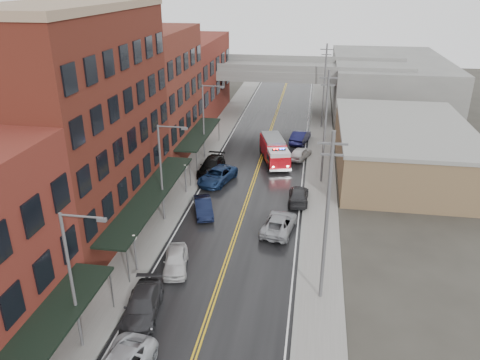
{
  "coord_description": "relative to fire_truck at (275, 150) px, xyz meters",
  "views": [
    {
      "loc": [
        5.94,
        -11.87,
        20.28
      ],
      "look_at": [
        -0.4,
        27.39,
        3.0
      ],
      "focal_mm": 35.0,
      "sensor_mm": 36.0,
      "label": 1
    }
  ],
  "objects": [
    {
      "name": "brick_building_b",
      "position": [
        -14.97,
        -17.2,
        7.5
      ],
      "size": [
        9.0,
        20.0,
        18.0
      ],
      "primitive_type": "cube",
      "color": "#4E1D14",
      "rests_on": "ground"
    },
    {
      "name": "parked_car_left_5",
      "position": [
        -5.27,
        -14.39,
        -0.78
      ],
      "size": [
        2.87,
        4.64,
        1.44
      ],
      "primitive_type": "imported",
      "rotation": [
        0.0,
        0.0,
        0.33
      ],
      "color": "black",
      "rests_on": "ground"
    },
    {
      "name": "parked_car_left_4",
      "position": [
        -5.27,
        -23.4,
        -0.77
      ],
      "size": [
        2.62,
        4.58,
        1.47
      ],
      "primitive_type": "imported",
      "rotation": [
        0.0,
        0.0,
        0.21
      ],
      "color": "silver",
      "rests_on": "ground"
    },
    {
      "name": "right_far_block",
      "position": [
        16.33,
        29.8,
        2.5
      ],
      "size": [
        18.0,
        30.0,
        8.0
      ],
      "primitive_type": "cube",
      "color": "slate",
      "rests_on": "ground"
    },
    {
      "name": "utility_pole_1",
      "position": [
        5.53,
        -5.2,
        4.8
      ],
      "size": [
        1.8,
        0.24,
        12.0
      ],
      "color": "#59595B",
      "rests_on": "ground"
    },
    {
      "name": "curb_left",
      "position": [
        -7.32,
        -10.2,
        -1.43
      ],
      "size": [
        0.3,
        160.0,
        0.15
      ],
      "primitive_type": "cube",
      "color": "gray",
      "rests_on": "ground"
    },
    {
      "name": "tan_building",
      "position": [
        14.33,
        -0.2,
        1.0
      ],
      "size": [
        14.0,
        22.0,
        5.0
      ],
      "primitive_type": "cube",
      "color": "brown",
      "rests_on": "ground"
    },
    {
      "name": "parked_car_left_3",
      "position": [
        -5.88,
        -28.9,
        -0.74
      ],
      "size": [
        2.84,
        5.48,
        1.52
      ],
      "primitive_type": "imported",
      "rotation": [
        0.0,
        0.0,
        0.14
      ],
      "color": "#2B2B2E",
      "rests_on": "ground"
    },
    {
      "name": "utility_pole_0",
      "position": [
        5.53,
        -25.2,
        4.8
      ],
      "size": [
        1.8,
        0.24,
        12.0
      ],
      "color": "#59595B",
      "rests_on": "ground"
    },
    {
      "name": "parked_car_left_7",
      "position": [
        -6.67,
        -4.44,
        -0.68
      ],
      "size": [
        2.5,
        5.72,
        1.64
      ],
      "primitive_type": "imported",
      "rotation": [
        0.0,
        0.0,
        -0.04
      ],
      "color": "black",
      "rests_on": "ground"
    },
    {
      "name": "parked_car_right_2",
      "position": [
        3.03,
        1.63,
        -0.78
      ],
      "size": [
        2.97,
        4.53,
        1.43
      ],
      "primitive_type": "imported",
      "rotation": [
        0.0,
        0.0,
        2.81
      ],
      "color": "silver",
      "rests_on": "ground"
    },
    {
      "name": "parked_car_left_6",
      "position": [
        -5.47,
        -7.0,
        -0.72
      ],
      "size": [
        4.02,
        6.1,
        1.56
      ],
      "primitive_type": "imported",
      "rotation": [
        0.0,
        0.0,
        -0.28
      ],
      "color": "navy",
      "rests_on": "ground"
    },
    {
      "name": "globe_lamp_2",
      "position": [
        -8.07,
        -10.2,
        0.81
      ],
      "size": [
        0.44,
        0.44,
        3.12
      ],
      "color": "#59595B",
      "rests_on": "ground"
    },
    {
      "name": "road",
      "position": [
        -1.67,
        -10.2,
        -1.49
      ],
      "size": [
        11.0,
        160.0,
        0.02
      ],
      "primitive_type": "cube",
      "color": "black",
      "rests_on": "ground"
    },
    {
      "name": "sidewalk_right",
      "position": [
        5.63,
        -10.2,
        -1.43
      ],
      "size": [
        3.0,
        160.0,
        0.15
      ],
      "primitive_type": "cube",
      "color": "slate",
      "rests_on": "ground"
    },
    {
      "name": "parked_car_right_3",
      "position": [
        2.75,
        7.6,
        -0.66
      ],
      "size": [
        2.77,
        5.35,
        1.68
      ],
      "primitive_type": "imported",
      "rotation": [
        0.0,
        0.0,
        2.94
      ],
      "color": "#0E0F34",
      "rests_on": "ground"
    },
    {
      "name": "brick_building_c",
      "position": [
        -14.97,
        0.3,
        6.0
      ],
      "size": [
        9.0,
        15.0,
        15.0
      ],
      "primitive_type": "cube",
      "color": "maroon",
      "rests_on": "ground"
    },
    {
      "name": "sidewalk_left",
      "position": [
        -8.97,
        -10.2,
        -1.43
      ],
      "size": [
        3.0,
        160.0,
        0.15
      ],
      "primitive_type": "cube",
      "color": "slate",
      "rests_on": "ground"
    },
    {
      "name": "street_lamp_0",
      "position": [
        -8.22,
        -32.2,
        3.68
      ],
      "size": [
        2.64,
        0.22,
        9.0
      ],
      "color": "#59595B",
      "rests_on": "ground"
    },
    {
      "name": "awning_1",
      "position": [
        -9.16,
        -17.2,
        1.49
      ],
      "size": [
        2.6,
        18.0,
        3.09
      ],
      "color": "black",
      "rests_on": "ground"
    },
    {
      "name": "overpass",
      "position": [
        -1.67,
        21.8,
        4.48
      ],
      "size": [
        40.0,
        10.0,
        7.5
      ],
      "color": "slate",
      "rests_on": "ground"
    },
    {
      "name": "utility_pole_2",
      "position": [
        5.53,
        14.8,
        4.8
      ],
      "size": [
        1.8,
        0.24,
        12.0
      ],
      "color": "#59595B",
      "rests_on": "ground"
    },
    {
      "name": "parked_car_right_0",
      "position": [
        1.93,
        -16.4,
        -0.76
      ],
      "size": [
        3.24,
        5.63,
        1.48
      ],
      "primitive_type": "imported",
      "rotation": [
        0.0,
        0.0,
        2.99
      ],
      "color": "#95989C",
      "rests_on": "ground"
    },
    {
      "name": "awning_0",
      "position": [
        -9.16,
        -36.2,
        1.49
      ],
      "size": [
        2.6,
        16.0,
        3.09
      ],
      "color": "black",
      "rests_on": "ground"
    },
    {
      "name": "parked_car_right_1",
      "position": [
        3.33,
        -10.4,
        -0.81
      ],
      "size": [
        1.97,
        4.78,
        1.38
      ],
      "primitive_type": "imported",
      "rotation": [
        0.0,
        0.0,
        3.15
      ],
      "color": "#2A2A2D",
      "rests_on": "ground"
    },
    {
      "name": "brick_building_far",
      "position": [
        -14.97,
        17.8,
        4.5
      ],
      "size": [
        9.0,
        20.0,
        12.0
      ],
      "primitive_type": "cube",
      "color": "maroon",
      "rests_on": "ground"
    },
    {
      "name": "awning_2",
      "position": [
        -9.16,
        0.3,
        1.48
      ],
      "size": [
        2.6,
        13.0,
        3.09
      ],
      "color": "black",
      "rests_on": "ground"
    },
    {
      "name": "street_lamp_1",
      "position": [
        -8.22,
        -16.2,
        3.68
      ],
      "size": [
        2.64,
        0.22,
        9.0
      ],
      "color": "#59595B",
      "rests_on": "ground"
    },
    {
      "name": "curb_right",
      "position": [
        3.98,
        -10.2,
        -1.43
      ],
      "size": [
        0.3,
        160.0,
        0.15
      ],
      "primitive_type": "cube",
      "color": "gray",
      "rests_on": "ground"
    },
    {
      "name": "globe_lamp_1",
      "position": [
        -8.07,
        -24.2,
        0.81
      ],
      "size": [
        0.44,
        0.44,
        3.12
      ],
      "color": "#59595B",
      "rests_on": "ground"
    },
    {
      "name": "fire_truck",
      "position": [
        0.0,
        0.0,
        0.0
      ],
      "size": [
        4.59,
        7.96,
        2.77
      ],
      "rotation": [
        0.0,
        0.0,
        0.27
      ],
      "color": "#BB0812",
      "rests_on": "ground"
    },
    {
      "name": "street_lamp_2",
      "position": [
        -8.22,
        -0.2,
        3.68
      ],
      "size": [
        2.64,
        0.22,
        9.0
      ],
      "color": "#59595B",
      "rests_on": "ground"
    }
  ]
}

